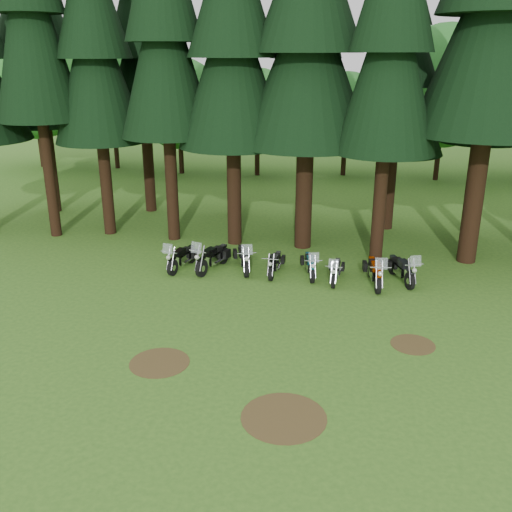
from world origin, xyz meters
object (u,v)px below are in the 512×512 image
object	(u,v)px
motorcycle_7	(401,270)
motorcycle_4	(310,265)
motorcycle_3	(275,264)
motorcycle_0	(182,258)
motorcycle_1	(212,258)
motorcycle_2	(243,259)
motorcycle_5	(336,271)
motorcycle_6	(375,273)

from	to	relation	value
motorcycle_7	motorcycle_4	bearing A→B (deg)	160.07
motorcycle_3	motorcycle_0	bearing A→B (deg)	-175.43
motorcycle_0	motorcycle_1	world-z (taller)	motorcycle_1
motorcycle_0	motorcycle_3	distance (m)	3.95
motorcycle_4	motorcycle_7	bearing A→B (deg)	-11.50
motorcycle_2	motorcycle_5	bearing A→B (deg)	-27.35
motorcycle_1	motorcycle_2	world-z (taller)	motorcycle_1
motorcycle_3	motorcycle_5	distance (m)	2.54
motorcycle_0	motorcycle_6	bearing A→B (deg)	9.65
motorcycle_7	motorcycle_1	bearing A→B (deg)	160.07
motorcycle_2	motorcycle_3	distance (m)	1.38
motorcycle_3	motorcycle_7	distance (m)	5.10
motorcycle_0	motorcycle_2	bearing A→B (deg)	19.81
motorcycle_1	motorcycle_7	world-z (taller)	motorcycle_1
motorcycle_2	motorcycle_4	xyz separation A→B (m)	(2.82, -0.18, -0.04)
motorcycle_4	motorcycle_5	world-z (taller)	motorcycle_4
motorcycle_0	motorcycle_3	world-z (taller)	motorcycle_0
motorcycle_1	motorcycle_6	bearing A→B (deg)	13.11
motorcycle_5	motorcycle_7	bearing A→B (deg)	13.26
motorcycle_3	motorcycle_4	bearing A→B (deg)	4.11
motorcycle_2	motorcycle_7	size ratio (longest dim) A/B	1.02
motorcycle_1	motorcycle_3	distance (m)	2.65
motorcycle_5	motorcycle_7	size ratio (longest dim) A/B	0.89
motorcycle_2	motorcycle_4	bearing A→B (deg)	-22.40
motorcycle_1	motorcycle_3	xyz separation A→B (m)	(2.65, 0.02, -0.09)
motorcycle_1	motorcycle_6	world-z (taller)	motorcycle_1
motorcycle_5	motorcycle_7	xyz separation A→B (m)	(2.59, 0.46, 0.07)
motorcycle_2	motorcycle_6	distance (m)	5.45
motorcycle_5	motorcycle_7	world-z (taller)	motorcycle_7
motorcycle_1	motorcycle_4	distance (m)	4.11
motorcycle_4	motorcycle_7	xyz separation A→B (m)	(3.65, 0.05, 0.04)
motorcycle_2	motorcycle_6	bearing A→B (deg)	-26.06
motorcycle_0	motorcycle_5	bearing A→B (deg)	10.01
motorcycle_0	motorcycle_4	distance (m)	5.41
motorcycle_1	motorcycle_4	size ratio (longest dim) A/B	1.14
motorcycle_3	motorcycle_5	world-z (taller)	motorcycle_5
motorcycle_1	motorcycle_6	xyz separation A→B (m)	(6.70, -0.45, -0.01)
motorcycle_6	motorcycle_2	bearing A→B (deg)	164.49
motorcycle_2	motorcycle_5	size ratio (longest dim) A/B	1.14
motorcycle_0	motorcycle_7	size ratio (longest dim) A/B	1.00
motorcycle_1	motorcycle_5	xyz separation A→B (m)	(5.17, -0.35, -0.09)
motorcycle_2	motorcycle_3	bearing A→B (deg)	-27.80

